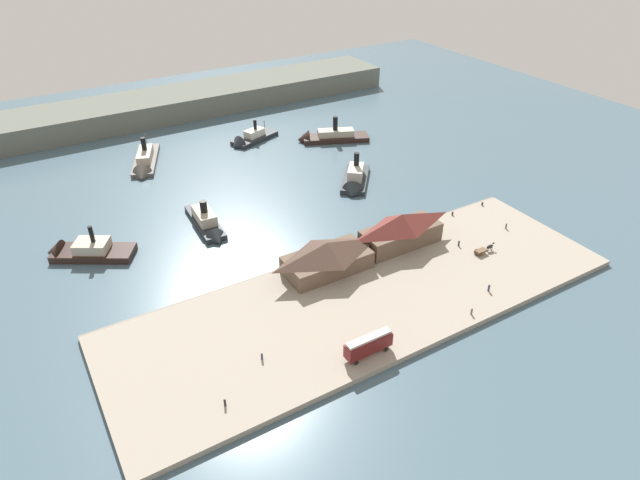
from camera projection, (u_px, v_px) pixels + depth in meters
name	position (u px, v px, depth m)	size (l,w,h in m)	color
ground_plane	(316.00, 251.00, 132.72)	(320.00, 320.00, 0.00)	#476070
quay_promenade	(369.00, 298.00, 116.49)	(110.00, 36.00, 1.20)	#9E9384
seawall_edge	(324.00, 256.00, 129.85)	(110.00, 0.80, 1.00)	gray
ferry_shed_east_terminal	(327.00, 256.00, 122.12)	(19.53, 9.90, 7.21)	brown
ferry_shed_west_terminal	(401.00, 229.00, 130.63)	(19.92, 8.20, 8.29)	brown
street_tram	(368.00, 344.00, 100.35)	(9.43, 2.46, 4.18)	maroon
horse_cart	(484.00, 249.00, 129.40)	(5.65, 1.67, 1.87)	brown
pedestrian_walking_east	(472.00, 311.00, 110.81)	(0.39, 0.39, 1.57)	#6B5B4C
pedestrian_by_tram	(459.00, 243.00, 131.97)	(0.38, 0.38, 1.55)	#232328
pedestrian_standing_center	(225.00, 402.00, 91.19)	(0.41, 0.41, 1.64)	#232328
pedestrian_at_waters_edge	(506.00, 226.00, 138.75)	(0.39, 0.39, 1.57)	#3D4C42
pedestrian_near_west_shed	(489.00, 288.00, 117.16)	(0.43, 0.43, 1.76)	#33384C
pedestrian_near_east_shed	(262.00, 356.00, 100.15)	(0.40, 0.40, 1.62)	#33384C
mooring_post_west	(452.00, 214.00, 144.52)	(0.44, 0.44, 0.90)	black
mooring_post_center_east	(482.00, 204.00, 148.98)	(0.44, 0.44, 0.90)	black
ferry_moored_east	(326.00, 137.00, 189.49)	(24.96, 15.85, 10.79)	black
ferry_outer_harbor	(82.00, 251.00, 130.10)	(20.81, 16.23, 10.44)	black
ferry_near_quay	(355.00, 181.00, 160.85)	(17.81, 19.57, 10.97)	#23282D
ferry_approaching_east	(208.00, 224.00, 140.47)	(6.46, 21.42, 8.81)	#23282D
ferry_departing_north	(249.00, 139.00, 188.35)	(19.51, 12.35, 9.37)	#23282D
ferry_approaching_west	(145.00, 163.00, 171.79)	(15.27, 26.12, 10.15)	#514C47
far_headland	(169.00, 104.00, 210.09)	(180.00, 24.00, 8.00)	#60665B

